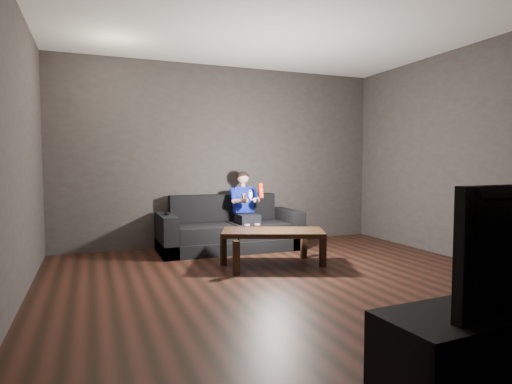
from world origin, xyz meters
name	(u,v)px	position (x,y,z in m)	size (l,w,h in m)	color
floor	(298,286)	(0.00, 0.00, 0.00)	(5.00, 5.00, 0.00)	black
back_wall	(224,156)	(0.00, 2.50, 1.35)	(5.00, 0.04, 2.70)	#332D2C
left_wall	(8,147)	(-2.50, 0.00, 1.35)	(0.04, 5.00, 2.70)	#332D2C
right_wall	(487,153)	(2.50, 0.00, 1.35)	(0.04, 5.00, 2.70)	#332D2C
ceiling	(300,10)	(0.00, 0.00, 2.70)	(5.00, 5.00, 0.02)	white
sofa	(229,232)	(-0.08, 2.03, 0.25)	(2.00, 0.86, 0.77)	black
child	(245,203)	(0.15, 1.98, 0.66)	(0.42, 0.52, 1.04)	black
wii_remote_red	(261,191)	(0.23, 1.58, 0.86)	(0.05, 0.07, 0.20)	red
nunchuk_white	(250,194)	(0.08, 1.58, 0.82)	(0.07, 0.09, 0.14)	silver
wii_remote_black	(167,214)	(-0.98, 1.96, 0.56)	(0.04, 0.15, 0.03)	black
coffee_table	(273,235)	(0.11, 0.88, 0.38)	(1.33, 0.99, 0.43)	black
media_console	(508,354)	(0.04, -2.27, 0.26)	(1.48, 0.42, 0.53)	black
tv	(512,243)	(0.04, -2.27, 0.83)	(1.04, 0.14, 0.60)	black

